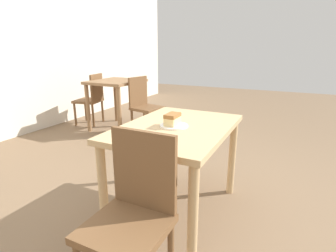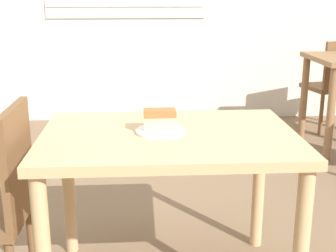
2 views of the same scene
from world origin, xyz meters
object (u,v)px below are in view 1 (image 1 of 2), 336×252
at_px(dining_table_far, 116,90).
at_px(chair_far_corner, 144,104).
at_px(chair_far_opposite, 91,98).
at_px(dining_table_near, 177,139).
at_px(plate, 174,126).
at_px(cake_slice, 172,119).
at_px(chair_near_window, 133,211).

xyz_separation_m(dining_table_far, chair_far_corner, (-0.05, -0.53, -0.17)).
distance_m(chair_far_corner, chair_far_opposite, 1.07).
height_order(dining_table_near, plate, plate).
height_order(dining_table_near, dining_table_far, dining_table_far).
bearing_deg(chair_far_opposite, plate, 41.23).
bearing_deg(chair_far_opposite, dining_table_far, 76.84).
relative_size(dining_table_far, plate, 3.92).
bearing_deg(cake_slice, plate, -81.13).
relative_size(dining_table_near, chair_near_window, 1.23).
relative_size(dining_table_near, chair_far_corner, 1.23).
relative_size(dining_table_near, dining_table_far, 1.32).
height_order(dining_table_near, chair_far_corner, chair_far_corner).
bearing_deg(cake_slice, chair_far_opposite, 53.56).
distance_m(dining_table_far, chair_near_window, 3.04).
bearing_deg(plate, cake_slice, 98.87).
bearing_deg(plate, chair_far_corner, 37.40).
distance_m(dining_table_far, plate, 2.48).
relative_size(dining_table_far, chair_far_corner, 0.94).
height_order(chair_far_opposite, plate, chair_far_opposite).
bearing_deg(chair_far_corner, dining_table_near, -130.87).
bearing_deg(chair_near_window, chair_far_opposite, 135.38).
xyz_separation_m(chair_far_corner, chair_far_opposite, (0.06, 1.07, 0.00)).
xyz_separation_m(dining_table_far, cake_slice, (-1.71, -1.79, 0.14)).
height_order(dining_table_far, chair_far_corner, chair_far_corner).
bearing_deg(plate, chair_near_window, -172.49).
xyz_separation_m(chair_near_window, cake_slice, (0.68, 0.10, 0.31)).
height_order(chair_far_opposite, cake_slice, chair_far_opposite).
xyz_separation_m(chair_far_corner, plate, (-1.65, -1.26, 0.26)).
bearing_deg(chair_far_corner, cake_slice, -131.90).
bearing_deg(dining_table_far, cake_slice, -133.72).
bearing_deg(chair_far_corner, plate, -131.61).
xyz_separation_m(dining_table_near, chair_far_opposite, (1.68, 2.34, -0.15)).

